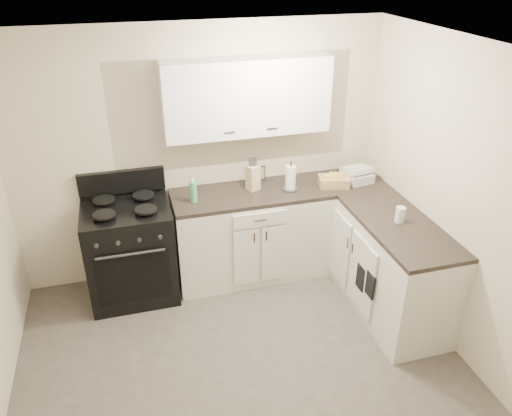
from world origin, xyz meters
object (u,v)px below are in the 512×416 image
object	(u,v)px
stove	(131,253)
paper_towel	(291,178)
wicker_basket	(334,181)
knife_block	(253,178)
countertop_grill	(357,177)

from	to	relation	value
stove	paper_towel	bearing A→B (deg)	-0.61
paper_towel	wicker_basket	size ratio (longest dim) A/B	0.84
knife_block	paper_towel	size ratio (longest dim) A/B	1.01
wicker_basket	countertop_grill	world-z (taller)	wicker_basket
knife_block	countertop_grill	distance (m)	1.07
stove	countertop_grill	bearing A→B (deg)	-0.62
wicker_basket	knife_block	bearing A→B (deg)	169.93
stove	wicker_basket	bearing A→B (deg)	-1.76
knife_block	countertop_grill	xyz separation A→B (m)	(1.07, -0.10, -0.08)
stove	wicker_basket	world-z (taller)	wicker_basket
stove	countertop_grill	world-z (taller)	countertop_grill
knife_block	paper_towel	world-z (taller)	knife_block
stove	countertop_grill	distance (m)	2.36
stove	paper_towel	world-z (taller)	paper_towel
paper_towel	knife_block	bearing A→B (deg)	164.87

